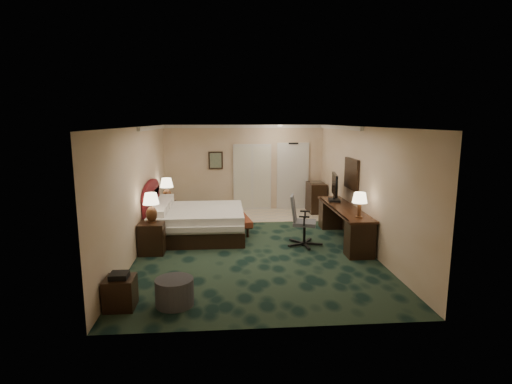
{
  "coord_description": "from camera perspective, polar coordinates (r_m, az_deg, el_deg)",
  "views": [
    {
      "loc": [
        -0.64,
        -8.82,
        2.84
      ],
      "look_at": [
        0.12,
        0.6,
        1.14
      ],
      "focal_mm": 28.0,
      "sensor_mm": 36.0,
      "label": 1
    }
  ],
  "objects": [
    {
      "name": "wall_right",
      "position": [
        9.48,
        14.79,
        0.84
      ],
      "size": [
        0.0,
        7.5,
        2.7
      ],
      "primitive_type": "cube",
      "color": "tan",
      "rests_on": "ground"
    },
    {
      "name": "desk_lamp",
      "position": [
        8.66,
        14.56,
        -1.8
      ],
      "size": [
        0.36,
        0.36,
        0.55
      ],
      "primitive_type": null,
      "rotation": [
        0.0,
        0.0,
        -0.17
      ],
      "color": "#32180E",
      "rests_on": "desk"
    },
    {
      "name": "wall_art",
      "position": [
        12.6,
        -5.78,
        4.52
      ],
      "size": [
        0.45,
        0.06,
        0.55
      ],
      "primitive_type": "cube",
      "color": "#4C6555",
      "rests_on": "wall_back"
    },
    {
      "name": "side_table",
      "position": [
        6.61,
        -18.82,
        -13.48
      ],
      "size": [
        0.45,
        0.45,
        0.48
      ],
      "primitive_type": "cube",
      "color": "black",
      "rests_on": "ground"
    },
    {
      "name": "tv",
      "position": [
        10.29,
        11.17,
        0.63
      ],
      "size": [
        0.23,
        0.9,
        0.7
      ],
      "primitive_type": "cube",
      "rotation": [
        0.0,
        0.0,
        -0.17
      ],
      "color": "black",
      "rests_on": "desk"
    },
    {
      "name": "desk_chair",
      "position": [
        9.18,
        6.95,
        -4.1
      ],
      "size": [
        0.81,
        0.78,
        1.16
      ],
      "primitive_type": null,
      "rotation": [
        0.0,
        0.0,
        -0.24
      ],
      "color": "#4D4E55",
      "rests_on": "ground"
    },
    {
      "name": "desk",
      "position": [
        9.75,
        12.38,
        -4.49
      ],
      "size": [
        0.61,
        2.81,
        0.81
      ],
      "primitive_type": "cube",
      "color": "black",
      "rests_on": "ground"
    },
    {
      "name": "lamp_near",
      "position": [
        8.82,
        -14.73,
        -2.2
      ],
      "size": [
        0.41,
        0.41,
        0.64
      ],
      "primitive_type": null,
      "rotation": [
        0.0,
        0.0,
        0.24
      ],
      "color": "#32180E",
      "rests_on": "nightstand_near"
    },
    {
      "name": "headboard",
      "position": [
        10.21,
        -14.67,
        -2.21
      ],
      "size": [
        0.12,
        2.0,
        1.4
      ],
      "primitive_type": null,
      "color": "#4D1419",
      "rests_on": "ground"
    },
    {
      "name": "nightstand_near",
      "position": [
        8.98,
        -14.59,
        -6.31
      ],
      "size": [
        0.54,
        0.62,
        0.67
      ],
      "primitive_type": "cube",
      "color": "black",
      "rests_on": "ground"
    },
    {
      "name": "wall_mirror",
      "position": [
        10.0,
        13.5,
        2.53
      ],
      "size": [
        0.05,
        0.95,
        0.75
      ],
      "primitive_type": "cube",
      "color": "white",
      "rests_on": "wall_right"
    },
    {
      "name": "entry_door",
      "position": [
        12.86,
        5.25,
        2.18
      ],
      "size": [
        1.02,
        0.06,
        2.18
      ],
      "primitive_type": "cube",
      "color": "silver",
      "rests_on": "ground"
    },
    {
      "name": "wall_front",
      "position": [
        5.32,
        2.47,
        -6.03
      ],
      "size": [
        5.0,
        0.0,
        2.7
      ],
      "primitive_type": "cube",
      "color": "tan",
      "rests_on": "ground"
    },
    {
      "name": "floor",
      "position": [
        9.29,
        -0.45,
        -7.58
      ],
      "size": [
        5.0,
        7.5,
        0.0
      ],
      "primitive_type": "cube",
      "color": "black",
      "rests_on": "ground"
    },
    {
      "name": "closet_doors",
      "position": [
        12.69,
        -0.54,
        2.11
      ],
      "size": [
        1.2,
        0.06,
        2.1
      ],
      "primitive_type": "cube",
      "color": "beige",
      "rests_on": "ground"
    },
    {
      "name": "wall_back",
      "position": [
        12.68,
        -1.68,
        3.47
      ],
      "size": [
        5.0,
        0.0,
        2.7
      ],
      "primitive_type": "cube",
      "color": "tan",
      "rests_on": "ground"
    },
    {
      "name": "nightstand_far",
      "position": [
        11.65,
        -12.49,
        -2.73
      ],
      "size": [
        0.45,
        0.51,
        0.56
      ],
      "primitive_type": "cube",
      "color": "black",
      "rests_on": "ground"
    },
    {
      "name": "crown_molding",
      "position": [
        8.85,
        -0.47,
        8.99
      ],
      "size": [
        5.0,
        7.5,
        0.1
      ],
      "primitive_type": null,
      "color": "silver",
      "rests_on": "wall_back"
    },
    {
      "name": "wall_left",
      "position": [
        9.14,
        -16.29,
        0.43
      ],
      "size": [
        0.0,
        7.5,
        2.7
      ],
      "primitive_type": "cube",
      "color": "tan",
      "rests_on": "ground"
    },
    {
      "name": "ottoman",
      "position": [
        6.51,
        -11.56,
        -13.81
      ],
      "size": [
        0.76,
        0.76,
        0.42
      ],
      "primitive_type": "cylinder",
      "rotation": [
        0.0,
        0.0,
        0.35
      ],
      "color": "#2F3034",
      "rests_on": "ground"
    },
    {
      "name": "lamp_far",
      "position": [
        11.49,
        -12.62,
        0.25
      ],
      "size": [
        0.44,
        0.44,
        0.69
      ],
      "primitive_type": null,
      "rotation": [
        0.0,
        0.0,
        -0.25
      ],
      "color": "#32180E",
      "rests_on": "nightstand_far"
    },
    {
      "name": "ceiling",
      "position": [
        8.85,
        -0.47,
        9.32
      ],
      "size": [
        5.0,
        7.5,
        0.0
      ],
      "primitive_type": "cube",
      "color": "white",
      "rests_on": "wall_back"
    },
    {
      "name": "bed_bench",
      "position": [
        10.29,
        -2.19,
        -4.68
      ],
      "size": [
        0.56,
        1.2,
        0.39
      ],
      "primitive_type": "cube",
      "rotation": [
        0.0,
        0.0,
        0.15
      ],
      "color": "brown",
      "rests_on": "ground"
    },
    {
      "name": "bed",
      "position": [
        9.94,
        -8.27,
        -4.38
      ],
      "size": [
        2.21,
        2.05,
        0.7
      ],
      "primitive_type": "cube",
      "color": "silver",
      "rests_on": "ground"
    },
    {
      "name": "minibar",
      "position": [
        12.58,
        8.56,
        -0.79
      ],
      "size": [
        0.49,
        0.88,
        0.93
      ],
      "primitive_type": "cube",
      "color": "black",
      "rests_on": "ground"
    },
    {
      "name": "tile_patch",
      "position": [
        12.16,
        2.8,
        -3.27
      ],
      "size": [
        3.2,
        1.7,
        0.01
      ],
      "primitive_type": "cube",
      "color": "beige",
      "rests_on": "ground"
    }
  ]
}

